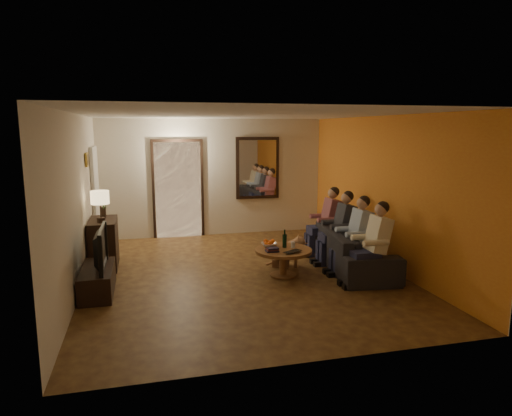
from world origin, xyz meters
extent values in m
cube|color=#3E2010|center=(0.00, 0.00, 0.00)|extent=(5.00, 6.00, 0.01)
cube|color=white|center=(0.00, 0.00, 2.60)|extent=(5.00, 6.00, 0.01)
cube|color=beige|center=(0.00, 3.00, 1.30)|extent=(5.00, 0.02, 2.60)
cube|color=beige|center=(0.00, -3.00, 1.30)|extent=(5.00, 0.02, 2.60)
cube|color=beige|center=(-2.50, 0.00, 1.30)|extent=(0.02, 6.00, 2.60)
cube|color=beige|center=(2.50, 0.00, 1.30)|extent=(0.02, 6.00, 2.60)
cube|color=orange|center=(2.49, 0.00, 1.30)|extent=(0.01, 6.00, 2.60)
cube|color=#FFE0A5|center=(-0.80, 2.98, 1.05)|extent=(1.00, 0.06, 2.10)
cube|color=black|center=(-0.80, 2.97, 1.05)|extent=(1.12, 0.04, 2.22)
cube|color=silver|center=(-0.55, 2.98, 0.90)|extent=(0.45, 0.03, 1.70)
cube|color=black|center=(1.00, 2.96, 1.50)|extent=(1.00, 0.05, 1.40)
cube|color=white|center=(1.00, 2.93, 1.50)|extent=(0.86, 0.02, 1.26)
cube|color=white|center=(-2.46, 2.30, 1.02)|extent=(0.06, 0.85, 2.04)
cube|color=#B28C33|center=(-2.47, 1.30, 1.85)|extent=(0.03, 0.28, 0.24)
cube|color=brown|center=(-2.46, 1.30, 1.85)|extent=(0.01, 0.22, 0.18)
cube|color=black|center=(-2.25, 1.00, 0.42)|extent=(0.45, 0.94, 0.84)
cube|color=black|center=(-2.25, -0.35, 0.19)|extent=(0.45, 1.15, 0.38)
imported|color=black|center=(-2.25, -0.35, 0.68)|extent=(1.03, 0.14, 0.59)
imported|color=black|center=(1.92, -0.11, 0.34)|extent=(2.41, 1.22, 0.67)
cylinder|color=brown|center=(0.62, -0.25, 0.23)|extent=(1.15, 1.15, 0.45)
imported|color=white|center=(0.44, -0.03, 0.48)|extent=(0.26, 0.26, 0.06)
cylinder|color=silver|center=(0.80, -0.20, 0.50)|extent=(0.06, 0.06, 0.10)
imported|color=black|center=(0.72, -0.53, 0.46)|extent=(0.39, 0.35, 0.03)
camera|label=1|loc=(-1.55, -7.09, 2.37)|focal=32.00mm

